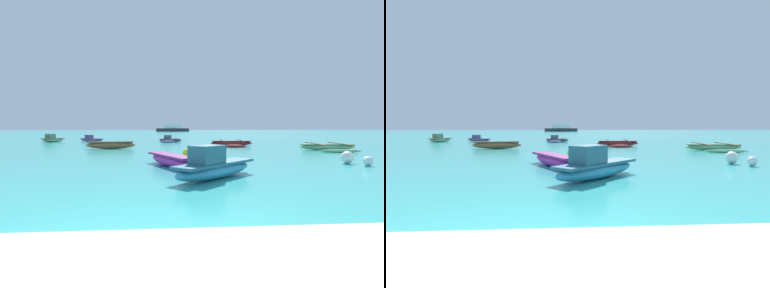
{
  "view_description": "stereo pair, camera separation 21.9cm",
  "coord_description": "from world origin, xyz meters",
  "views": [
    {
      "loc": [
        0.49,
        -3.04,
        1.52
      ],
      "look_at": [
        2.23,
        18.33,
        0.25
      ],
      "focal_mm": 28.0,
      "sensor_mm": 36.0,
      "label": 1
    },
    {
      "loc": [
        0.71,
        -3.05,
        1.52
      ],
      "look_at": [
        2.23,
        18.33,
        0.25
      ],
      "focal_mm": 28.0,
      "sensor_mm": 36.0,
      "label": 2
    }
  ],
  "objects": [
    {
      "name": "moored_boat_1",
      "position": [
        -3.32,
        17.47,
        0.28
      ],
      "size": [
        3.25,
        0.74,
        0.5
      ],
      "rotation": [
        0.0,
        0.0,
        0.09
      ],
      "color": "#925F39",
      "rests_on": "ground_plane"
    },
    {
      "name": "distant_ferry",
      "position": [
        1.94,
        84.34,
        0.85
      ],
      "size": [
        9.47,
        2.08,
        2.08
      ],
      "color": "#2D333D",
      "rests_on": "ground_plane"
    },
    {
      "name": "moored_boat_3",
      "position": [
        -7.12,
        27.53,
        0.24
      ],
      "size": [
        2.63,
        1.61,
        0.67
      ],
      "rotation": [
        0.0,
        0.0,
        -0.44
      ],
      "color": "#8862AA",
      "rests_on": "ground_plane"
    },
    {
      "name": "ground_plane",
      "position": [
        0.0,
        0.0,
        0.0
      ],
      "size": [
        240.0,
        240.0,
        0.0
      ],
      "color": "#38ADA8"
    },
    {
      "name": "moored_boat_5",
      "position": [
        5.46,
        20.02,
        0.21
      ],
      "size": [
        3.26,
        4.28,
        0.45
      ],
      "rotation": [
        0.0,
        0.0,
        -0.09
      ],
      "color": "maroon",
      "rests_on": "ground_plane"
    },
    {
      "name": "mooring_buoy_0",
      "position": [
        7.8,
        8.55,
        0.25
      ],
      "size": [
        0.5,
        0.5,
        0.5
      ],
      "color": "white",
      "rests_on": "ground_plane"
    },
    {
      "name": "moored_boat_7",
      "position": [
        -10.59,
        26.78,
        0.29
      ],
      "size": [
        1.89,
        2.47,
        0.81
      ],
      "rotation": [
        0.0,
        0.0,
        1.06
      ],
      "color": "#96B382",
      "rests_on": "ground_plane"
    },
    {
      "name": "mooring_buoy_1",
      "position": [
        1.43,
        11.3,
        0.23
      ],
      "size": [
        0.45,
        0.45,
        0.45
      ],
      "color": "yellow",
      "rests_on": "ground_plane"
    },
    {
      "name": "moored_boat_2",
      "position": [
        0.72,
        25.97,
        0.23
      ],
      "size": [
        2.32,
        3.31,
        0.68
      ],
      "rotation": [
        0.0,
        0.0,
        -0.24
      ],
      "color": "slate",
      "rests_on": "ground_plane"
    },
    {
      "name": "moored_boat_0",
      "position": [
        10.69,
        15.34,
        0.2
      ],
      "size": [
        3.52,
        4.38,
        0.44
      ],
      "rotation": [
        0.0,
        0.0,
        -0.14
      ],
      "color": "#7EC186",
      "rests_on": "ground_plane"
    },
    {
      "name": "moored_boat_6",
      "position": [
        1.84,
        5.54,
        0.35
      ],
      "size": [
        2.96,
        2.98,
        0.99
      ],
      "rotation": [
        0.0,
        0.0,
        0.79
      ],
      "color": "teal",
      "rests_on": "ground_plane"
    },
    {
      "name": "moored_boat_4",
      "position": [
        0.62,
        8.3,
        0.25
      ],
      "size": [
        2.0,
        3.33,
        0.45
      ],
      "rotation": [
        0.0,
        0.0,
        -1.14
      ],
      "color": "#C72DAA",
      "rests_on": "ground_plane"
    },
    {
      "name": "mooring_buoy_2",
      "position": [
        8.14,
        7.77,
        0.19
      ],
      "size": [
        0.37,
        0.37,
        0.37
      ],
      "color": "white",
      "rests_on": "ground_plane"
    }
  ]
}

